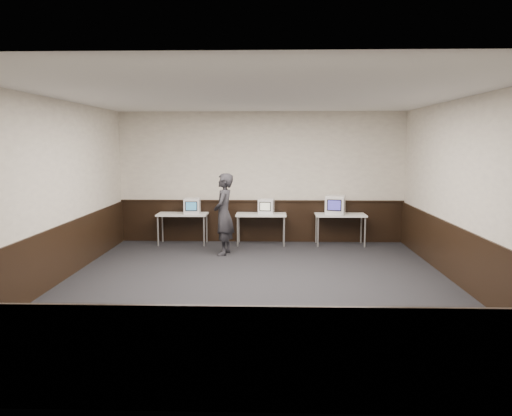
{
  "coord_description": "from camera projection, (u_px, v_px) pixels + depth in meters",
  "views": [
    {
      "loc": [
        0.23,
        -8.26,
        2.44
      ],
      "look_at": [
        -0.06,
        1.6,
        1.15
      ],
      "focal_mm": 35.0,
      "sensor_mm": 36.0,
      "label": 1
    }
  ],
  "objects": [
    {
      "name": "floor",
      "position": [
        257.0,
        287.0,
        8.5
      ],
      "size": [
        8.0,
        8.0,
        0.0
      ],
      "primitive_type": "plane",
      "color": "black",
      "rests_on": "ground"
    },
    {
      "name": "ceiling",
      "position": [
        257.0,
        96.0,
        8.09
      ],
      "size": [
        8.0,
        8.0,
        0.0
      ],
      "primitive_type": "plane",
      "rotation": [
        3.14,
        0.0,
        0.0
      ],
      "color": "white",
      "rests_on": "back_wall"
    },
    {
      "name": "back_wall",
      "position": [
        261.0,
        177.0,
        12.26
      ],
      "size": [
        7.0,
        0.0,
        7.0
      ],
      "primitive_type": "plane",
      "rotation": [
        1.57,
        0.0,
        0.0
      ],
      "color": "beige",
      "rests_on": "ground"
    },
    {
      "name": "front_wall",
      "position": [
        244.0,
        240.0,
        4.33
      ],
      "size": [
        7.0,
        0.0,
        7.0
      ],
      "primitive_type": "plane",
      "rotation": [
        -1.57,
        0.0,
        0.0
      ],
      "color": "beige",
      "rests_on": "ground"
    },
    {
      "name": "left_wall",
      "position": [
        50.0,
        193.0,
        8.4
      ],
      "size": [
        0.0,
        8.0,
        8.0
      ],
      "primitive_type": "plane",
      "rotation": [
        1.57,
        0.0,
        1.57
      ],
      "color": "beige",
      "rests_on": "ground"
    },
    {
      "name": "right_wall",
      "position": [
        469.0,
        194.0,
        8.19
      ],
      "size": [
        0.0,
        8.0,
        8.0
      ],
      "primitive_type": "plane",
      "rotation": [
        1.57,
        0.0,
        -1.57
      ],
      "color": "beige",
      "rests_on": "ground"
    },
    {
      "name": "wainscot_back",
      "position": [
        261.0,
        222.0,
        12.38
      ],
      "size": [
        6.98,
        0.04,
        1.0
      ],
      "primitive_type": "cube",
      "color": "black",
      "rests_on": "back_wall"
    },
    {
      "name": "wainscot_front",
      "position": [
        244.0,
        359.0,
        4.49
      ],
      "size": [
        6.98,
        0.04,
        1.0
      ],
      "primitive_type": "cube",
      "color": "black",
      "rests_on": "front_wall"
    },
    {
      "name": "wainscot_left",
      "position": [
        54.0,
        257.0,
        8.54
      ],
      "size": [
        0.04,
        7.98,
        1.0
      ],
      "primitive_type": "cube",
      "color": "black",
      "rests_on": "left_wall"
    },
    {
      "name": "wainscot_right",
      "position": [
        465.0,
        260.0,
        8.34
      ],
      "size": [
        0.04,
        7.98,
        1.0
      ],
      "primitive_type": "cube",
      "color": "black",
      "rests_on": "right_wall"
    },
    {
      "name": "wainscot_rail",
      "position": [
        261.0,
        201.0,
        12.3
      ],
      "size": [
        6.98,
        0.06,
        0.04
      ],
      "primitive_type": "cube",
      "color": "black",
      "rests_on": "wainscot_back"
    },
    {
      "name": "desk_left",
      "position": [
        183.0,
        216.0,
        12.04
      ],
      "size": [
        1.2,
        0.6,
        0.75
      ],
      "color": "silver",
      "rests_on": "ground"
    },
    {
      "name": "desk_center",
      "position": [
        261.0,
        217.0,
        11.98
      ],
      "size": [
        1.2,
        0.6,
        0.75
      ],
      "color": "silver",
      "rests_on": "ground"
    },
    {
      "name": "desk_right",
      "position": [
        340.0,
        217.0,
        11.93
      ],
      "size": [
        1.2,
        0.6,
        0.75
      ],
      "color": "silver",
      "rests_on": "ground"
    },
    {
      "name": "emac_left",
      "position": [
        192.0,
        206.0,
        11.96
      ],
      "size": [
        0.39,
        0.42,
        0.38
      ],
      "rotation": [
        0.0,
        0.0,
        0.04
      ],
      "color": "white",
      "rests_on": "desk_left"
    },
    {
      "name": "emac_center",
      "position": [
        266.0,
        206.0,
        11.96
      ],
      "size": [
        0.4,
        0.42,
        0.36
      ],
      "rotation": [
        0.0,
        0.0,
        -0.12
      ],
      "color": "white",
      "rests_on": "desk_center"
    },
    {
      "name": "emac_right",
      "position": [
        335.0,
        205.0,
        11.87
      ],
      "size": [
        0.54,
        0.56,
        0.45
      ],
      "rotation": [
        0.0,
        0.0,
        -0.23
      ],
      "color": "white",
      "rests_on": "desk_right"
    },
    {
      "name": "person",
      "position": [
        224.0,
        214.0,
        10.89
      ],
      "size": [
        0.51,
        0.7,
        1.79
      ],
      "primitive_type": "imported",
      "rotation": [
        0.0,
        0.0,
        -1.71
      ],
      "color": "#242328",
      "rests_on": "ground"
    }
  ]
}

